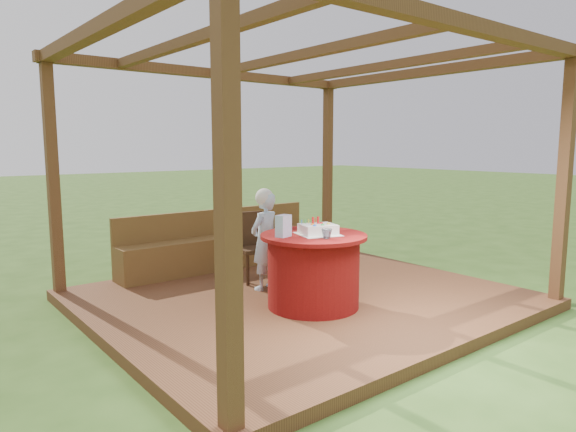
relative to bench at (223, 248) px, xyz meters
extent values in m
plane|color=#30551C|center=(0.00, -1.72, -0.38)|extent=(60.00, 60.00, 0.00)
cube|color=brown|center=(0.00, -1.72, -0.32)|extent=(4.50, 4.00, 0.12)
cube|color=brown|center=(-2.13, -3.60, 1.03)|extent=(0.12, 0.12, 2.60)
cube|color=brown|center=(2.13, -3.60, 1.03)|extent=(0.12, 0.12, 2.60)
cube|color=brown|center=(-2.13, 0.16, 1.03)|extent=(0.12, 0.12, 2.60)
cube|color=brown|center=(2.13, 0.16, 1.03)|extent=(0.12, 0.12, 2.60)
cube|color=brown|center=(0.00, -3.60, 2.40)|extent=(4.50, 0.14, 0.12)
cube|color=brown|center=(0.00, 0.16, 2.40)|extent=(4.50, 0.14, 0.12)
cube|color=brown|center=(-2.13, -1.72, 2.40)|extent=(0.14, 4.00, 0.12)
cube|color=brown|center=(2.13, -1.72, 2.40)|extent=(0.14, 4.00, 0.12)
cube|color=brown|center=(-1.30, -1.72, 2.40)|extent=(0.10, 3.70, 0.10)
cube|color=brown|center=(0.00, -1.72, 2.40)|extent=(0.10, 3.70, 0.10)
cube|color=brown|center=(1.30, -1.72, 2.40)|extent=(0.10, 3.70, 0.10)
cube|color=brown|center=(0.00, -0.02, -0.04)|extent=(3.00, 0.42, 0.45)
cube|color=brown|center=(0.00, 0.16, 0.36)|extent=(3.00, 0.06, 0.35)
cylinder|color=maroon|center=(-0.19, -2.13, 0.10)|extent=(0.96, 0.96, 0.74)
cylinder|color=maroon|center=(-0.19, -2.13, 0.49)|extent=(1.11, 1.11, 0.04)
cube|color=#362111|center=(-0.09, -0.89, 0.14)|extent=(0.46, 0.46, 0.05)
cylinder|color=#362111|center=(-0.27, -1.02, -0.06)|extent=(0.04, 0.04, 0.41)
cylinder|color=#362111|center=(0.05, -1.07, -0.06)|extent=(0.04, 0.04, 0.41)
cylinder|color=#362111|center=(-0.22, -0.70, -0.06)|extent=(0.04, 0.04, 0.41)
cylinder|color=#362111|center=(0.10, -0.75, -0.06)|extent=(0.04, 0.04, 0.41)
cube|color=#362111|center=(-0.06, -0.70, 0.37)|extent=(0.41, 0.10, 0.45)
imported|color=#99C1E3|center=(-0.19, -1.27, 0.31)|extent=(0.48, 0.38, 1.15)
sphere|color=white|center=(-0.19, -1.27, 0.83)|extent=(0.21, 0.21, 0.21)
cube|color=white|center=(-0.16, -2.17, 0.51)|extent=(0.50, 0.50, 0.01)
cube|color=white|center=(-0.16, -2.17, 0.57)|extent=(0.42, 0.37, 0.10)
cylinder|color=red|center=(-0.19, -2.13, 0.65)|extent=(0.03, 0.03, 0.08)
cylinder|color=red|center=(-0.12, -2.13, 0.65)|extent=(0.03, 0.03, 0.08)
sphere|color=blue|center=(-0.26, -2.23, 0.63)|extent=(0.04, 0.04, 0.04)
sphere|color=green|center=(-0.16, -2.24, 0.63)|extent=(0.04, 0.04, 0.04)
sphere|color=yellow|center=(-0.06, -2.22, 0.63)|extent=(0.04, 0.04, 0.04)
sphere|color=orange|center=(-0.22, -2.15, 0.63)|extent=(0.04, 0.04, 0.04)
sphere|color=red|center=(-0.09, -2.14, 0.63)|extent=(0.04, 0.04, 0.04)
cube|color=#CC84B2|center=(-0.52, -2.05, 0.62)|extent=(0.18, 0.14, 0.22)
imported|color=silver|center=(-0.25, -2.40, 0.56)|extent=(0.11, 0.11, 0.10)
camera|label=1|loc=(-3.66, -6.08, 1.43)|focal=32.00mm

